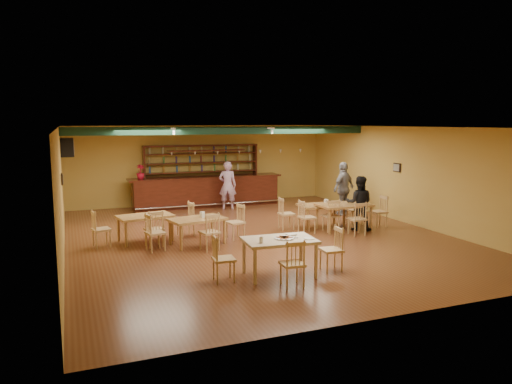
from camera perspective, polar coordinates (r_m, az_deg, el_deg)
name	(u,v)px	position (r m, az deg, el deg)	size (l,w,h in m)	color
floor	(258,236)	(13.50, 0.22, -5.22)	(12.00, 12.00, 0.00)	brown
ceiling_beam	(226,130)	(15.77, -3.55, 7.24)	(10.00, 0.30, 0.25)	black
track_rail_left	(167,128)	(15.90, -10.46, 7.38)	(0.05, 2.50, 0.05)	white
track_rail_right	(259,128)	(16.80, 0.41, 7.56)	(0.05, 2.50, 0.05)	white
ac_unit	(67,147)	(16.43, -21.31, 4.92)	(0.34, 0.70, 0.48)	white
picture_left	(62,179)	(13.29, -21.84, 1.42)	(0.04, 0.34, 0.28)	black
picture_right	(397,167)	(16.11, 16.24, 2.78)	(0.04, 0.34, 0.28)	black
bar_counter	(207,191)	(18.19, -5.82, 0.07)	(5.71, 0.85, 1.13)	#35140A
back_bar_hutch	(202,174)	(18.72, -6.37, 2.06)	(4.42, 0.40, 2.28)	#35140A
poinsettia	(140,172)	(17.61, -13.43, 2.31)	(0.29, 0.29, 0.52)	#AC0F24
dining_table_a	(145,228)	(13.22, -12.86, -4.16)	(1.40, 0.84, 0.70)	#9B6737
dining_table_b	(321,215)	(14.80, 7.68, -2.75)	(1.35, 0.81, 0.68)	#9B6737
dining_table_c	(197,231)	(12.63, -6.90, -4.61)	(1.39, 0.83, 0.69)	#9B6737
dining_table_d	(344,217)	(14.47, 10.28, -2.89)	(1.52, 0.91, 0.76)	#9B6737
near_table	(279,257)	(10.06, 2.76, -7.68)	(1.45, 0.93, 0.78)	tan
pizza_tray	(284,238)	(10.00, 3.32, -5.43)	(0.40, 0.40, 0.01)	silver
parmesan_shaker	(261,240)	(9.63, 0.62, -5.66)	(0.07, 0.07, 0.11)	#EAE5C6
napkin_stack	(291,235)	(10.28, 4.16, -5.01)	(0.20, 0.15, 0.03)	white
pizza_server	(290,236)	(10.10, 4.00, -5.24)	(0.32, 0.09, 0.00)	silver
side_plate	(309,238)	(10.02, 6.25, -5.45)	(0.22, 0.22, 0.01)	white
patron_bar	(228,185)	(17.53, -3.37, 0.79)	(0.64, 0.42, 1.74)	purple
patron_right_a	(359,203)	(14.46, 12.02, -1.28)	(0.77, 0.60, 1.59)	black
patron_right_b	(344,189)	(16.69, 10.25, 0.40)	(1.06, 0.44, 1.80)	gray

